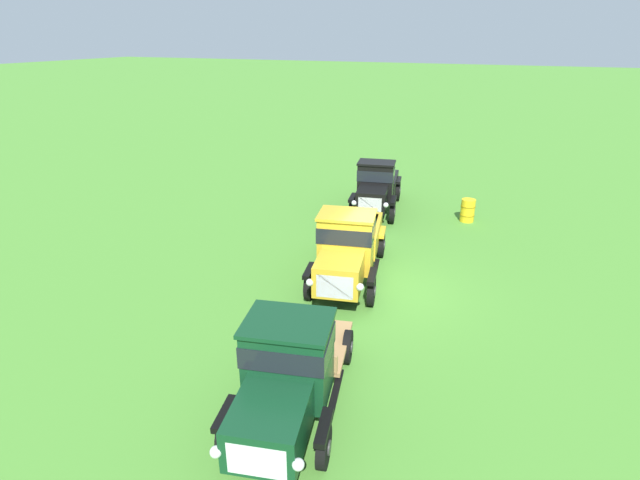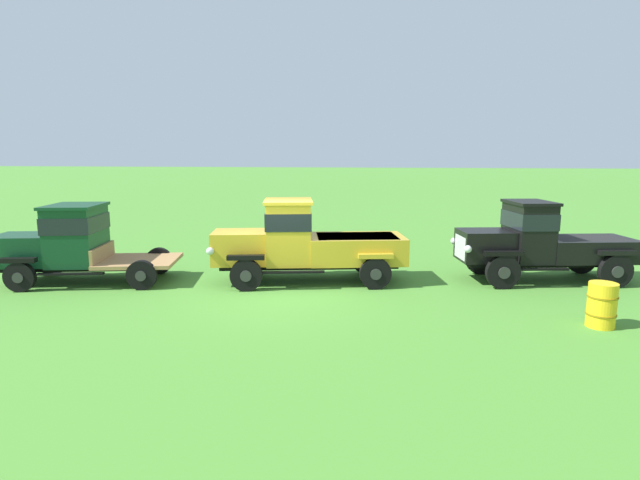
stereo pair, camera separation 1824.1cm
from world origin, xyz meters
name	(u,v)px [view 1 (the left image)]	position (x,y,z in m)	size (l,w,h in m)	color
ground_plane	(384,290)	(0.00, 0.00, 0.00)	(240.00, 240.00, 0.00)	#47842D
vintage_truck_foreground_near	(287,373)	(-5.94, 0.24, 1.12)	(5.10, 2.76, 2.16)	black
vintage_truck_second_in_line	(348,245)	(0.39, 1.29, 1.12)	(5.50, 2.81, 2.29)	black
vintage_truck_midrow_center	(376,186)	(6.84, 2.35, 1.09)	(5.02, 2.54, 2.24)	black
oil_drum_beside_row	(468,210)	(7.05, -1.45, 0.46)	(0.59, 0.59, 0.93)	gold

